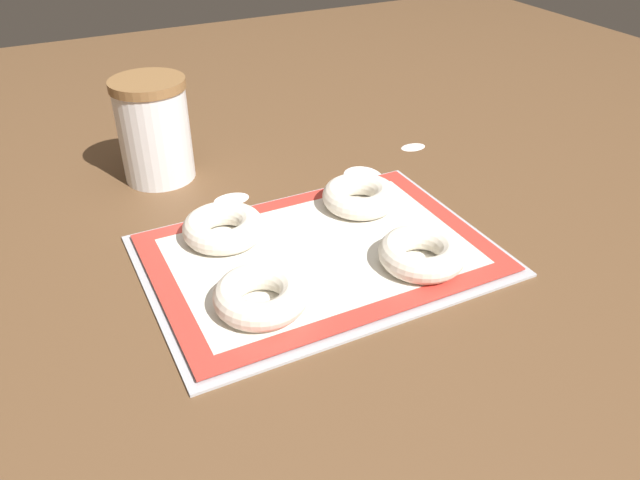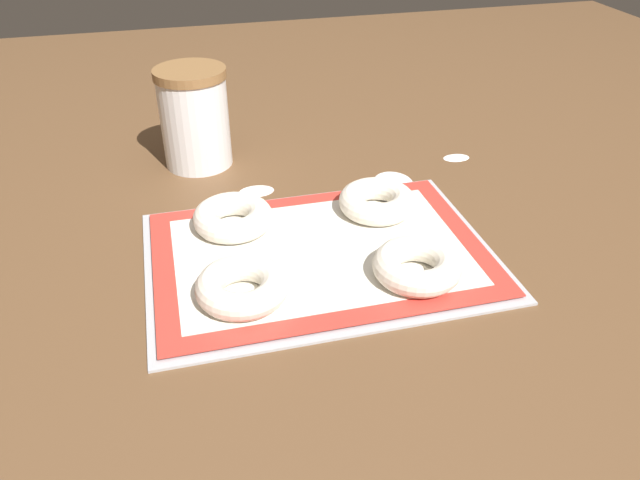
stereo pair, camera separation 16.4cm
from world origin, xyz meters
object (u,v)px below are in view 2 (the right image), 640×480
baking_tray (320,255)px  bagel_front_right (417,265)px  flour_canister (195,118)px  bagel_front_left (242,286)px  bagel_back_right (377,201)px  bagel_back_left (233,217)px

baking_tray → bagel_front_right: 0.15m
bagel_front_right → flour_canister: flour_canister is taller
baking_tray → bagel_front_left: bearing=-147.0°
baking_tray → bagel_back_right: bearing=36.8°
flour_canister → baking_tray: bearing=-68.2°
bagel_front_right → bagel_back_right: 0.18m
bagel_back_left → bagel_front_left: bearing=-93.8°
bagel_back_left → bagel_back_right: (0.23, -0.01, 0.00)m
baking_tray → bagel_front_left: (-0.13, -0.08, 0.03)m
baking_tray → flour_canister: bearing=111.8°
baking_tray → bagel_back_right: 0.15m
baking_tray → bagel_back_left: (-0.12, 0.10, 0.03)m
bagel_back_left → baking_tray: bearing=-39.8°
bagel_front_left → bagel_front_right: bearing=-3.1°
bagel_front_right → bagel_back_left: 0.30m
flour_canister → bagel_front_left: bearing=-87.7°
bagel_front_right → bagel_back_right: (0.00, 0.18, 0.00)m
bagel_back_right → flour_canister: bearing=133.8°
bagel_front_left → bagel_front_right: (0.24, -0.01, 0.00)m
bagel_front_right → bagel_back_left: size_ratio=1.00×
bagel_front_left → bagel_front_right: same height
bagel_front_left → flour_canister: flour_canister is taller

